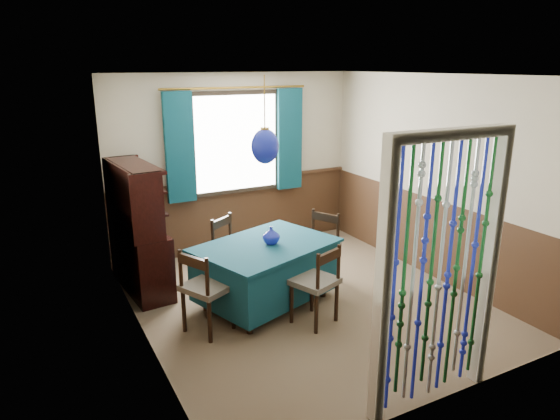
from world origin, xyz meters
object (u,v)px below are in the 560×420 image
chair_far (232,250)px  vase_table (271,236)px  pendant_lamp (265,146)px  vase_sideboard (137,215)px  chair_near (317,282)px  sideboard (139,246)px  chair_right (319,246)px  chair_left (205,288)px  bowl_shelf (147,208)px  dining_table (266,269)px

chair_far → vase_table: bearing=76.5°
pendant_lamp → chair_far: bearing=103.8°
vase_table → vase_sideboard: vase_sideboard is taller
chair_near → chair_far: 1.33m
sideboard → vase_table: 1.62m
chair_far → chair_right: size_ratio=0.98×
sideboard → vase_table: (1.22, -1.04, 0.26)m
chair_left → bowl_shelf: (-0.29, 1.01, 0.61)m
chair_far → pendant_lamp: (0.15, -0.62, 1.33)m
chair_far → bowl_shelf: (-0.95, 0.12, 0.62)m
chair_far → vase_sideboard: size_ratio=4.97×
chair_right → pendant_lamp: (-0.83, -0.22, 1.32)m
chair_left → sideboard: (-0.35, 1.30, 0.07)m
chair_near → chair_left: bearing=140.5°
sideboard → bowl_shelf: (0.06, -0.29, 0.53)m
sideboard → pendant_lamp: (1.16, -1.02, 1.24)m
chair_far → chair_left: size_ratio=0.97×
pendant_lamp → vase_table: (0.06, -0.02, -0.99)m
dining_table → vase_table: (0.06, -0.02, 0.38)m
sideboard → pendant_lamp: 1.98m
dining_table → pendant_lamp: pendant_lamp is taller
bowl_shelf → dining_table: bearing=-33.9°
sideboard → pendant_lamp: size_ratio=1.71×
dining_table → vase_table: size_ratio=9.51×
vase_sideboard → vase_table: bearing=-48.2°
pendant_lamp → vase_table: bearing=-16.9°
dining_table → pendant_lamp: (0.00, -0.00, 1.37)m
chair_near → bowl_shelf: (-1.36, 1.38, 0.62)m
chair_right → bowl_shelf: 2.09m
chair_far → sideboard: 1.09m
dining_table → pendant_lamp: size_ratio=1.93×
sideboard → vase_table: bearing=-45.9°
chair_far → chair_near: bearing=76.4°
chair_far → sideboard: size_ratio=0.56×
chair_near → sideboard: sideboard is taller
pendant_lamp → chair_right: bearing=14.8°
chair_near → vase_table: (-0.20, 0.63, 0.34)m
pendant_lamp → vase_sideboard: 1.93m
vase_table → bowl_shelf: bearing=146.9°
pendant_lamp → vase_table: pendant_lamp is taller
chair_far → sideboard: (-1.00, 0.41, 0.09)m
dining_table → vase_sideboard: vase_sideboard is taller
chair_left → sideboard: size_ratio=0.58×
chair_far → pendant_lamp: size_ratio=0.96×
sideboard → vase_sideboard: bearing=71.4°
dining_table → chair_left: (-0.80, -0.28, 0.06)m
vase_sideboard → sideboard: bearing=-103.4°
dining_table → chair_far: 0.64m
bowl_shelf → chair_left: bearing=-73.9°
bowl_shelf → chair_right: bearing=-15.0°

